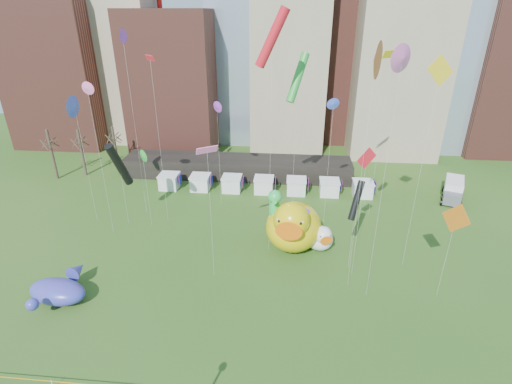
# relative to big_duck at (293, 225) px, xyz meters

# --- Properties ---
(skyline) EXTENTS (101.00, 23.00, 68.00)m
(skyline) POSITION_rel_big_duck_xyz_m (-3.30, 40.46, 18.28)
(skyline) COLOR brown
(skyline) RESTS_ON ground
(pavilion) EXTENTS (38.00, 6.00, 3.20)m
(pavilion) POSITION_rel_big_duck_xyz_m (-9.55, 21.40, -1.56)
(pavilion) COLOR black
(pavilion) RESTS_ON ground
(vendor_tents) EXTENTS (33.24, 2.80, 2.40)m
(vendor_tents) POSITION_rel_big_duck_xyz_m (-4.53, 15.40, -2.05)
(vendor_tents) COLOR white
(vendor_tents) RESTS_ON ground
(bare_trees) EXTENTS (8.44, 6.44, 8.50)m
(bare_trees) POSITION_rel_big_duck_xyz_m (-35.72, 19.94, 0.85)
(bare_trees) COLOR #382B21
(bare_trees) RESTS_ON ground
(big_duck) EXTENTS (7.38, 9.32, 6.87)m
(big_duck) POSITION_rel_big_duck_xyz_m (0.00, 0.00, 0.00)
(big_duck) COLOR yellow
(big_duck) RESTS_ON ground
(small_duck) EXTENTS (4.28, 4.93, 3.48)m
(small_duck) POSITION_rel_big_duck_xyz_m (3.15, 0.21, -1.56)
(small_duck) COLOR white
(small_duck) RESTS_ON ground
(seahorse_green) EXTENTS (1.58, 2.00, 7.38)m
(seahorse_green) POSITION_rel_big_duck_xyz_m (-2.19, 0.28, 2.27)
(seahorse_green) COLOR silver
(seahorse_green) RESTS_ON ground
(seahorse_purple) EXTENTS (1.79, 1.99, 5.21)m
(seahorse_purple) POSITION_rel_big_duck_xyz_m (1.25, 0.28, 0.37)
(seahorse_purple) COLOR silver
(seahorse_purple) RESTS_ON ground
(whale_inflatable) EXTENTS (6.23, 7.54, 2.57)m
(whale_inflatable) POSITION_rel_big_duck_xyz_m (-22.41, -11.15, -1.98)
(whale_inflatable) COLOR #4F3796
(whale_inflatable) RESTS_ON ground
(box_truck) EXTENTS (4.62, 7.10, 2.84)m
(box_truck) POSITION_rel_big_duck_xyz_m (23.78, 15.82, -1.70)
(box_truck) COLOR white
(box_truck) RESTS_ON ground
(kite_0) EXTENTS (3.28, 1.13, 26.07)m
(kite_0) POSITION_rel_big_duck_xyz_m (-2.75, -0.62, 20.15)
(kite_0) COLOR silver
(kite_0) RESTS_ON ground
(kite_1) EXTENTS (1.32, 0.78, 18.77)m
(kite_1) POSITION_rel_big_duck_xyz_m (-22.59, 1.24, 14.79)
(kite_1) COLOR silver
(kite_1) RESTS_ON ground
(kite_2) EXTENTS (1.82, 2.38, 10.21)m
(kite_2) POSITION_rel_big_duck_xyz_m (6.20, -3.14, 5.03)
(kite_2) COLOR silver
(kite_2) RESTS_ON ground
(kite_3) EXTENTS (1.14, 1.18, 10.37)m
(kite_3) POSITION_rel_big_duck_xyz_m (-18.48, 3.74, 6.45)
(kite_3) COLOR silver
(kite_3) RESTS_ON ground
(kite_4) EXTENTS (2.63, 1.07, 22.23)m
(kite_4) POSITION_rel_big_duck_xyz_m (12.22, -2.22, 17.21)
(kite_4) COLOR silver
(kite_4) RESTS_ON ground
(kite_5) EXTENTS (0.72, 2.61, 16.61)m
(kite_5) POSITION_rel_big_duck_xyz_m (-26.35, 4.45, 12.15)
(kite_5) COLOR silver
(kite_5) RESTS_ON ground
(kite_6) EXTENTS (1.28, 2.90, 23.54)m
(kite_6) POSITION_rel_big_duck_xyz_m (5.77, -6.23, 18.89)
(kite_6) COLOR silver
(kite_6) RESTS_ON ground
(kite_7) EXTENTS (1.09, 1.19, 14.96)m
(kite_7) POSITION_rel_big_duck_xyz_m (-10.44, 10.60, 11.01)
(kite_7) COLOR silver
(kite_7) RESTS_ON ground
(kite_8) EXTENTS (1.92, 0.93, 14.25)m
(kite_8) POSITION_rel_big_duck_xyz_m (6.43, -4.38, 9.72)
(kite_8) COLOR silver
(kite_8) RESTS_ON ground
(kite_9) EXTENTS (1.90, 1.47, 14.40)m
(kite_9) POSITION_rel_big_duck_xyz_m (-8.24, -5.96, 10.77)
(kite_9) COLOR silver
(kite_9) RESTS_ON ground
(kite_10) EXTENTS (1.98, 3.78, 11.41)m
(kite_10) POSITION_rel_big_duck_xyz_m (-21.67, 3.87, 5.16)
(kite_10) COLOR silver
(kite_10) RESTS_ON ground
(kite_11) EXTENTS (2.81, 3.04, 21.52)m
(kite_11) POSITION_rel_big_duck_xyz_m (-0.17, 5.92, 15.62)
(kite_11) COLOR silver
(kite_11) RESTS_ON ground
(kite_12) EXTENTS (2.53, 2.23, 21.51)m
(kite_12) POSITION_rel_big_duck_xyz_m (10.59, 9.71, 17.73)
(kite_12) COLOR silver
(kite_12) RESTS_ON ground
(kite_13) EXTENTS (1.06, 0.84, 17.06)m
(kite_13) POSITION_rel_big_duck_xyz_m (3.80, 3.49, 13.15)
(kite_13) COLOR silver
(kite_13) RESTS_ON ground
(kite_14) EXTENTS (1.37, 2.85, 10.41)m
(kite_14) POSITION_rel_big_duck_xyz_m (14.28, -7.27, 5.62)
(kite_14) COLOR silver
(kite_14) RESTS_ON ground
(kite_15) EXTENTS (0.28, 1.67, 23.78)m
(kite_15) POSITION_rel_big_duck_xyz_m (-20.43, 7.18, 19.67)
(kite_15) COLOR silver
(kite_15) RESTS_ON ground
(kite_16) EXTENTS (1.58, 1.65, 21.11)m
(kite_16) POSITION_rel_big_duck_xyz_m (-16.76, 5.24, 17.28)
(kite_16) COLOR silver
(kite_16) RESTS_ON ground
(kite_17) EXTENTS (1.56, 1.80, 23.43)m
(kite_17) POSITION_rel_big_duck_xyz_m (7.41, -7.70, 19.16)
(kite_17) COLOR silver
(kite_17) RESTS_ON ground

